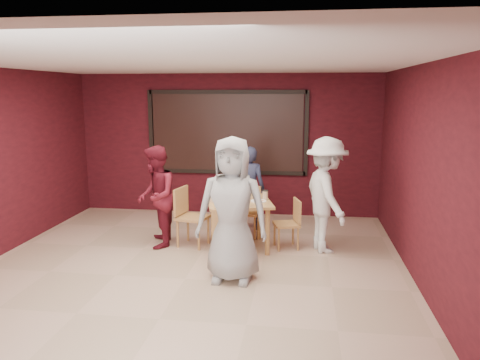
# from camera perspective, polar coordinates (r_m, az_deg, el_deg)

# --- Properties ---
(floor) EXTENTS (7.00, 7.00, 0.00)m
(floor) POSITION_cam_1_polar(r_m,az_deg,el_deg) (6.38, -6.73, -11.90)
(floor) COLOR tan
(floor) RESTS_ON ground
(window_blinds) EXTENTS (3.00, 0.02, 1.50)m
(window_blinds) POSITION_cam_1_polar(r_m,az_deg,el_deg) (9.30, -1.61, 5.81)
(window_blinds) COLOR black
(dining_table) EXTENTS (1.18, 1.18, 0.92)m
(dining_table) POSITION_cam_1_polar(r_m,az_deg,el_deg) (7.34, -0.13, -3.25)
(dining_table) COLOR tan
(dining_table) RESTS_ON floor
(chair_front) EXTENTS (0.44, 0.44, 0.81)m
(chair_front) POSITION_cam_1_polar(r_m,az_deg,el_deg) (6.75, -1.57, -6.38)
(chair_front) COLOR #B97748
(chair_front) RESTS_ON floor
(chair_back) EXTENTS (0.44, 0.44, 0.85)m
(chair_back) POSITION_cam_1_polar(r_m,az_deg,el_deg) (8.03, 0.96, -3.44)
(chair_back) COLOR #B97748
(chair_back) RESTS_ON floor
(chair_left) EXTENTS (0.54, 0.54, 0.94)m
(chair_left) POSITION_cam_1_polar(r_m,az_deg,el_deg) (7.55, -6.32, -4.02)
(chair_left) COLOR #B97748
(chair_left) RESTS_ON floor
(chair_right) EXTENTS (0.47, 0.47, 0.78)m
(chair_right) POSITION_cam_1_polar(r_m,az_deg,el_deg) (7.44, 6.18, -4.96)
(chair_right) COLOR #B97748
(chair_right) RESTS_ON floor
(diner_front) EXTENTS (0.95, 0.64, 1.90)m
(diner_front) POSITION_cam_1_polar(r_m,az_deg,el_deg) (6.03, -0.98, -3.66)
(diner_front) COLOR #9E9E9E
(diner_front) RESTS_ON floor
(diner_back) EXTENTS (0.59, 0.43, 1.50)m
(diner_back) POSITION_cam_1_polar(r_m,az_deg,el_deg) (8.38, 1.20, -0.96)
(diner_back) COLOR #2A2E4B
(diner_back) RESTS_ON floor
(diner_left) EXTENTS (0.78, 0.91, 1.62)m
(diner_left) POSITION_cam_1_polar(r_m,az_deg,el_deg) (7.52, -10.21, -2.01)
(diner_left) COLOR maroon
(diner_left) RESTS_ON floor
(diner_right) EXTENTS (1.00, 1.30, 1.78)m
(diner_right) POSITION_cam_1_polar(r_m,az_deg,el_deg) (7.27, 10.48, -1.81)
(diner_right) COLOR white
(diner_right) RESTS_ON floor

